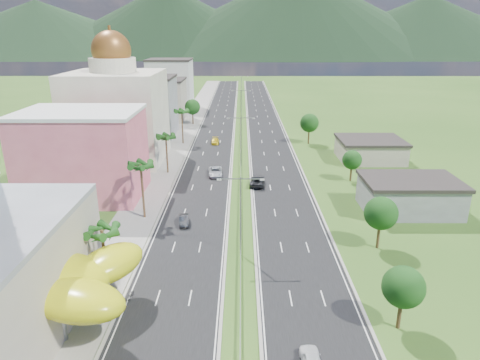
{
  "coord_description": "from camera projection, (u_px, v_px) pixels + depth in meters",
  "views": [
    {
      "loc": [
        0.09,
        -41.07,
        28.5
      ],
      "look_at": [
        -0.11,
        20.42,
        7.0
      ],
      "focal_mm": 32.0,
      "sensor_mm": 36.0,
      "label": 1
    }
  ],
  "objects": [
    {
      "name": "ground",
      "position": [
        240.0,
        298.0,
        48.18
      ],
      "size": [
        500.0,
        500.0,
        0.0
      ],
      "primitive_type": "plane",
      "color": "#2D5119",
      "rests_on": "ground"
    },
    {
      "name": "road_left",
      "position": [
        217.0,
        127.0,
        133.15
      ],
      "size": [
        11.0,
        260.0,
        0.04
      ],
      "primitive_type": "cube",
      "color": "black",
      "rests_on": "ground"
    },
    {
      "name": "road_right",
      "position": [
        265.0,
        128.0,
        133.1
      ],
      "size": [
        11.0,
        260.0,
        0.04
      ],
      "primitive_type": "cube",
      "color": "black",
      "rests_on": "ground"
    },
    {
      "name": "sidewalk_left",
      "position": [
        187.0,
        127.0,
        133.16
      ],
      "size": [
        7.0,
        260.0,
        0.12
      ],
      "primitive_type": "cube",
      "color": "gray",
      "rests_on": "ground"
    },
    {
      "name": "median_guardrail",
      "position": [
        241.0,
        140.0,
        115.93
      ],
      "size": [
        0.1,
        216.06,
        0.76
      ],
      "color": "gray",
      "rests_on": "ground"
    },
    {
      "name": "streetlight_median_b",
      "position": [
        241.0,
        208.0,
        55.39
      ],
      "size": [
        6.04,
        0.25,
        11.0
      ],
      "color": "gray",
      "rests_on": "ground"
    },
    {
      "name": "streetlight_median_c",
      "position": [
        241.0,
        136.0,
        93.15
      ],
      "size": [
        6.04,
        0.25,
        11.0
      ],
      "color": "gray",
      "rests_on": "ground"
    },
    {
      "name": "streetlight_median_d",
      "position": [
        241.0,
        103.0,
        135.62
      ],
      "size": [
        6.04,
        0.25,
        11.0
      ],
      "color": "gray",
      "rests_on": "ground"
    },
    {
      "name": "streetlight_median_e",
      "position": [
        241.0,
        86.0,
        178.1
      ],
      "size": [
        6.04,
        0.25,
        11.0
      ],
      "color": "gray",
      "rests_on": "ground"
    },
    {
      "name": "lime_canopy",
      "position": [
        41.0,
        279.0,
        42.81
      ],
      "size": [
        18.0,
        15.0,
        7.4
      ],
      "color": "#BDBE12",
      "rests_on": "ground"
    },
    {
      "name": "pink_shophouse",
      "position": [
        84.0,
        156.0,
        75.99
      ],
      "size": [
        20.0,
        15.0,
        15.0
      ],
      "primitive_type": "cube",
      "color": "#CE546B",
      "rests_on": "ground"
    },
    {
      "name": "domed_building",
      "position": [
        117.0,
        111.0,
        96.43
      ],
      "size": [
        20.0,
        20.0,
        28.7
      ],
      "color": "beige",
      "rests_on": "ground"
    },
    {
      "name": "midrise_grey",
      "position": [
        146.0,
        107.0,
        121.13
      ],
      "size": [
        16.0,
        15.0,
        16.0
      ],
      "primitive_type": "cube",
      "color": "gray",
      "rests_on": "ground"
    },
    {
      "name": "midrise_beige",
      "position": [
        160.0,
        101.0,
        142.39
      ],
      "size": [
        16.0,
        15.0,
        13.0
      ],
      "primitive_type": "cube",
      "color": "#A69A88",
      "rests_on": "ground"
    },
    {
      "name": "midrise_white",
      "position": [
        171.0,
        85.0,
        163.28
      ],
      "size": [
        16.0,
        15.0,
        18.0
      ],
      "primitive_type": "cube",
      "color": "silver",
      "rests_on": "ground"
    },
    {
      "name": "shed_near",
      "position": [
        409.0,
        197.0,
        70.86
      ],
      "size": [
        15.0,
        10.0,
        5.0
      ],
      "primitive_type": "cube",
      "color": "gray",
      "rests_on": "ground"
    },
    {
      "name": "shed_far",
      "position": [
        370.0,
        151.0,
        99.28
      ],
      "size": [
        14.0,
        12.0,
        4.4
      ],
      "primitive_type": "cube",
      "color": "#A69A88",
      "rests_on": "ground"
    },
    {
      "name": "palm_tree_b",
      "position": [
        102.0,
        234.0,
        47.78
      ],
      "size": [
        3.6,
        3.6,
        8.1
      ],
      "color": "#47301C",
      "rests_on": "ground"
    },
    {
      "name": "palm_tree_c",
      "position": [
        141.0,
        167.0,
        66.19
      ],
      "size": [
        3.6,
        3.6,
        9.6
      ],
      "color": "#47301C",
      "rests_on": "ground"
    },
    {
      "name": "palm_tree_d",
      "position": [
        166.0,
        138.0,
        88.21
      ],
      "size": [
        3.6,
        3.6,
        8.6
      ],
      "color": "#47301C",
      "rests_on": "ground"
    },
    {
      "name": "palm_tree_e",
      "position": [
        182.0,
        113.0,
        111.56
      ],
      "size": [
        3.6,
        3.6,
        9.4
      ],
      "color": "#47301C",
      "rests_on": "ground"
    },
    {
      "name": "leafy_tree_lfar",
      "position": [
        192.0,
        107.0,
        136.06
      ],
      "size": [
        4.9,
        4.9,
        8.05
      ],
      "color": "#47301C",
      "rests_on": "ground"
    },
    {
      "name": "leafy_tree_ra",
      "position": [
        403.0,
        287.0,
        41.83
      ],
      "size": [
        4.2,
        4.2,
        6.9
      ],
      "color": "#47301C",
      "rests_on": "ground"
    },
    {
      "name": "leafy_tree_rb",
      "position": [
        381.0,
        213.0,
        57.74
      ],
      "size": [
        4.55,
        4.55,
        7.47
      ],
      "color": "#47301C",
      "rests_on": "ground"
    },
    {
      "name": "leafy_tree_rc",
      "position": [
        352.0,
        160.0,
        84.42
      ],
      "size": [
        3.85,
        3.85,
        6.33
      ],
      "color": "#47301C",
      "rests_on": "ground"
    },
    {
      "name": "leafy_tree_rd",
      "position": [
        309.0,
        123.0,
        112.36
      ],
      "size": [
        4.9,
        4.9,
        8.05
      ],
      "color": "#47301C",
      "rests_on": "ground"
    },
    {
      "name": "mountain_ridge",
      "position": [
        295.0,
        58.0,
        472.76
      ],
      "size": [
        860.0,
        140.0,
        90.0
      ],
      "primitive_type": null,
      "color": "black",
      "rests_on": "ground"
    },
    {
      "name": "car_dark_left",
      "position": [
        184.0,
        220.0,
        66.39
      ],
      "size": [
        1.98,
        4.27,
        1.36
      ],
      "primitive_type": "imported",
      "rotation": [
        0.0,
        0.0,
        0.13
      ],
      "color": "black",
      "rests_on": "road_left"
    },
    {
      "name": "car_silver_mid_left",
      "position": [
        215.0,
        172.0,
        88.73
      ],
      "size": [
        3.14,
        6.07,
        1.64
      ],
      "primitive_type": "imported",
      "rotation": [
        0.0,
        0.0,
        0.07
      ],
      "color": "#B5B8BE",
      "rests_on": "road_left"
    },
    {
      "name": "car_yellow_far_left",
      "position": [
        215.0,
        141.0,
        113.92
      ],
      "size": [
        2.13,
        4.85,
        1.39
      ],
      "primitive_type": "imported",
      "rotation": [
        0.0,
        0.0,
        0.04
      ],
      "color": "gold",
      "rests_on": "road_left"
    },
    {
      "name": "car_dark_far_right",
      "position": [
        257.0,
        181.0,
        83.11
      ],
      "size": [
        3.26,
        6.12,
        1.64
      ],
      "primitive_type": "imported",
      "rotation": [
        0.0,
        0.0,
        3.05
      ],
      "color": "black",
      "rests_on": "road_right"
    },
    {
      "name": "motorcycle",
      "position": [
        131.0,
        294.0,
        47.89
      ],
      "size": [
        0.74,
        1.81,
        1.13
      ],
      "primitive_type": "imported",
      "rotation": [
        0.0,
        0.0,
        -0.12
      ],
      "color": "black",
      "rests_on": "road_left"
    }
  ]
}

